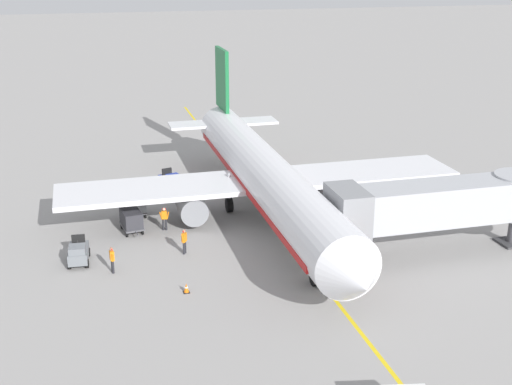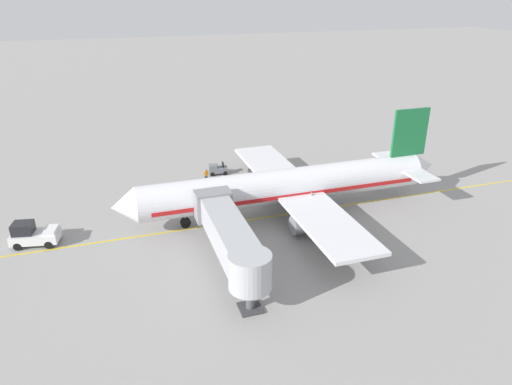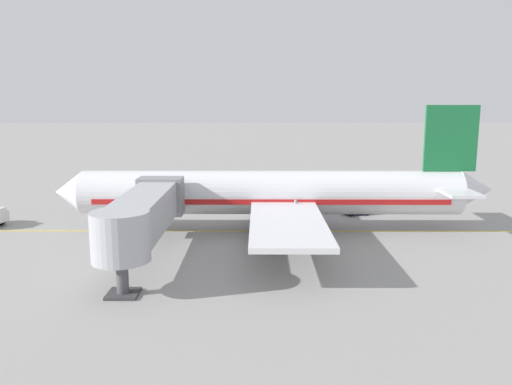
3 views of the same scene
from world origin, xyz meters
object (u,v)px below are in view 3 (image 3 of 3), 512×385
parked_airliner (274,194)px  ground_crew_marshaller (265,202)px  baggage_tug_lead (228,193)px  ground_crew_wing_walker (221,203)px  baggage_cart_front (267,197)px  ground_crew_loader (209,194)px  baggage_tug_trailing (356,208)px  jet_bridge (143,214)px  baggage_cart_second_in_train (298,198)px  safety_cone_nose_left (168,208)px

parked_airliner → ground_crew_marshaller: parked_airliner is taller
parked_airliner → baggage_tug_lead: bearing=19.3°
ground_crew_wing_walker → ground_crew_marshaller: 4.43m
ground_crew_wing_walker → ground_crew_marshaller: same height
baggage_cart_front → ground_crew_loader: (1.72, 6.34, 0.00)m
baggage_tug_trailing → jet_bridge: bearing=131.1°
ground_crew_loader → ground_crew_marshaller: 7.26m
baggage_cart_second_in_train → ground_crew_wing_walker: (-2.50, 7.79, 0.00)m
baggage_tug_trailing → safety_cone_nose_left: size_ratio=4.63×
baggage_tug_trailing → baggage_cart_front: (3.99, 8.52, 0.24)m
baggage_tug_lead → baggage_cart_second_in_train: (-4.23, -7.51, 0.24)m
baggage_cart_second_in_train → baggage_cart_front: bearing=80.6°
baggage_cart_second_in_train → safety_cone_nose_left: size_ratio=5.03×
jet_bridge → ground_crew_wing_walker: size_ratio=8.77×
jet_bridge → ground_crew_wing_walker: bearing=-14.3°
baggage_cart_second_in_train → ground_crew_loader: 9.73m
baggage_cart_second_in_train → ground_crew_wing_walker: ground_crew_wing_walker is taller
jet_bridge → safety_cone_nose_left: size_ratio=25.12×
ground_crew_loader → safety_cone_nose_left: 5.50m
baggage_tug_lead → safety_cone_nose_left: bearing=136.2°
baggage_tug_trailing → safety_cone_nose_left: bearing=84.6°
baggage_tug_lead → baggage_cart_front: baggage_tug_lead is taller
parked_airliner → baggage_cart_second_in_train: 9.98m
baggage_tug_trailing → ground_crew_wing_walker: (0.97, 13.17, 0.24)m
baggage_cart_front → baggage_cart_second_in_train: 3.17m
baggage_cart_second_in_train → jet_bridge: bearing=147.3°
ground_crew_wing_walker → safety_cone_nose_left: 5.53m
baggage_tug_trailing → ground_crew_wing_walker: ground_crew_wing_walker is taller
jet_bridge → ground_crew_marshaller: (16.70, -8.43, -2.50)m
baggage_cart_second_in_train → ground_crew_loader: (2.23, 9.47, 0.00)m
parked_airliner → ground_crew_wing_walker: bearing=36.4°
jet_bridge → ground_crew_marshaller: size_ratio=8.77×
safety_cone_nose_left → jet_bridge: bearing=-175.3°
baggage_tug_trailing → baggage_cart_second_in_train: (3.47, 5.39, 0.24)m
baggage_cart_second_in_train → safety_cone_nose_left: (-1.73, 13.22, -0.66)m
baggage_tug_lead → ground_crew_loader: ground_crew_loader is taller
baggage_tug_trailing → baggage_cart_second_in_train: bearing=57.2°
ground_crew_wing_walker → ground_crew_loader: same height
baggage_cart_front → safety_cone_nose_left: baggage_cart_front is taller
baggage_tug_lead → safety_cone_nose_left: baggage_tug_lead is taller
baggage_cart_second_in_train → ground_crew_marshaller: (-1.78, 3.42, 0.00)m
jet_bridge → baggage_tug_trailing: bearing=-48.9°
baggage_cart_front → ground_crew_marshaller: size_ratio=1.76×
baggage_cart_second_in_train → baggage_tug_trailing: bearing=-122.8°
baggage_cart_front → baggage_cart_second_in_train: same height
baggage_cart_front → safety_cone_nose_left: (-2.24, 10.10, -0.66)m
baggage_cart_second_in_train → ground_crew_wing_walker: bearing=107.8°
baggage_cart_second_in_train → ground_crew_wing_walker: 8.18m
baggage_tug_trailing → baggage_cart_front: bearing=64.9°
baggage_tug_trailing → ground_crew_wing_walker: size_ratio=1.62×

